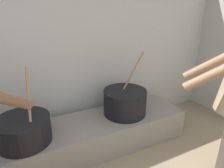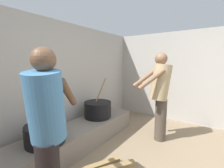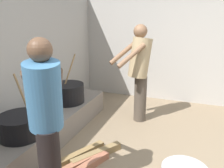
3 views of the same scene
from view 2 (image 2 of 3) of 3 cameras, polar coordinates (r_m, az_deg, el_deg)
block_enclosure_rear at (r=2.69m, az=-27.53°, el=-0.38°), size 5.56×0.20×2.09m
hearth_ledge at (r=2.75m, az=-12.93°, el=-18.56°), size 2.51×0.60×0.35m
cooking_pot_main at (r=2.29m, az=-23.39°, el=-16.37°), size 0.50×0.50×0.70m
cooking_pot_secondary at (r=3.02m, az=-5.27°, el=-9.30°), size 0.51×0.51×0.75m
cook_in_blue_shirt at (r=1.47m, az=-22.80°, el=-13.83°), size 0.70×0.64×1.52m
cook_in_tan_shirt at (r=2.82m, az=17.28°, el=-2.69°), size 0.69×0.69×1.56m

